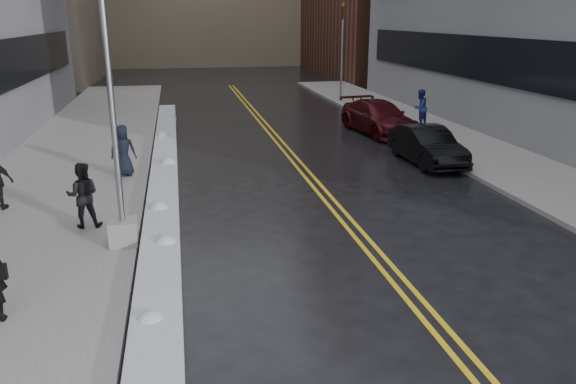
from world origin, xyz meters
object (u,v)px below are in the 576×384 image
pedestrian_c (123,150)px  pedestrian_east (420,108)px  lamppost (116,146)px  car_black (427,145)px  car_maroon (379,117)px  pedestrian_b (83,195)px  traffic_signal (342,49)px  fire_hydrant (448,138)px

pedestrian_c → pedestrian_east: (13.64, 6.64, 0.03)m
lamppost → pedestrian_east: size_ratio=4.24×
car_black → car_maroon: 5.88m
car_maroon → pedestrian_c: bearing=-160.0°
pedestrian_b → pedestrian_c: (0.60, 4.85, 0.03)m
lamppost → pedestrian_c: (-0.46, 6.25, -1.51)m
car_black → car_maroon: car_maroon is taller
traffic_signal → car_black: traffic_signal is taller
fire_hydrant → car_maroon: bearing=109.6°
pedestrian_b → pedestrian_east: 18.30m
traffic_signal → pedestrian_b: bearing=-122.0°
pedestrian_east → car_black: size_ratio=0.42×
traffic_signal → car_black: size_ratio=1.41×
lamppost → pedestrian_b: (-1.07, 1.40, -1.54)m
fire_hydrant → car_black: car_black is taller
fire_hydrant → pedestrian_c: pedestrian_c is taller
pedestrian_b → traffic_signal: bearing=-122.0°
car_maroon → pedestrian_east: bearing=8.2°
traffic_signal → lamppost: bearing=-118.2°
fire_hydrant → pedestrian_east: (0.88, 4.89, 0.50)m
fire_hydrant → pedestrian_b: size_ratio=0.43×
car_black → traffic_signal: bearing=84.0°
pedestrian_east → car_black: pedestrian_east is taller
pedestrian_c → pedestrian_b: bearing=89.3°
lamppost → car_maroon: 16.40m
pedestrian_b → pedestrian_east: pedestrian_east is taller
lamppost → pedestrian_c: lamppost is taller
pedestrian_b → pedestrian_east: bearing=-141.2°
fire_hydrant → car_maroon: 4.47m
traffic_signal → car_maroon: (-1.00, -9.79, -2.64)m
car_maroon → pedestrian_b: bearing=-145.5°
pedestrian_east → lamppost: bearing=12.4°
fire_hydrant → pedestrian_b: 14.91m
fire_hydrant → lamppost: bearing=-147.0°
lamppost → car_maroon: lamppost is taller
car_maroon → lamppost: bearing=-139.4°
traffic_signal → pedestrian_b: 24.40m
pedestrian_c → fire_hydrant: bearing=-165.8°
traffic_signal → pedestrian_b: (-12.87, -20.60, -2.40)m
lamppost → traffic_signal: (11.80, 22.00, 0.87)m
fire_hydrant → car_black: (-1.71, -1.67, 0.15)m
fire_hydrant → pedestrian_c: size_ratio=0.42×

